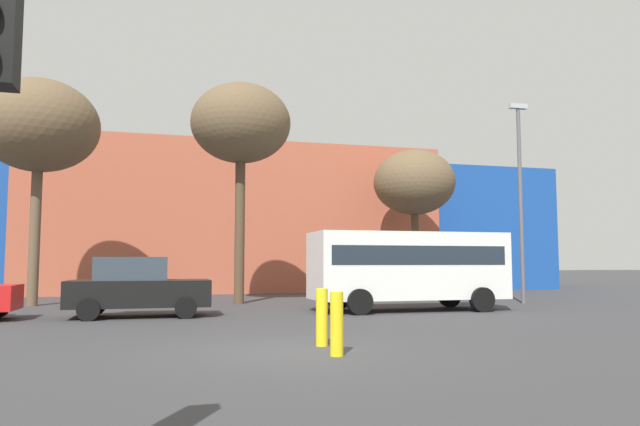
# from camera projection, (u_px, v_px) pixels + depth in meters

# --- Properties ---
(ground_plane) EXTENTS (200.00, 200.00, 0.00)m
(ground_plane) POSITION_uv_depth(u_px,v_px,m) (292.00, 351.00, 11.13)
(ground_plane) COLOR #38383A
(building_backdrop) EXTENTS (40.14, 10.33, 10.40)m
(building_backdrop) POSITION_uv_depth(u_px,v_px,m) (233.00, 223.00, 36.49)
(building_backdrop) COLOR #B2563D
(building_backdrop) RESTS_ON ground_plane
(parked_car_2) EXTENTS (4.26, 2.09, 1.85)m
(parked_car_2) POSITION_uv_depth(u_px,v_px,m) (137.00, 287.00, 18.13)
(parked_car_2) COLOR black
(parked_car_2) RESTS_ON ground_plane
(white_bus) EXTENTS (6.80, 2.62, 2.72)m
(white_bus) POSITION_uv_depth(u_px,v_px,m) (408.00, 264.00, 20.57)
(white_bus) COLOR white
(white_bus) RESTS_ON ground_plane
(bare_tree_0) EXTENTS (4.17, 4.17, 9.17)m
(bare_tree_0) POSITION_uv_depth(u_px,v_px,m) (241.00, 125.00, 24.55)
(bare_tree_0) COLOR brown
(bare_tree_0) RESTS_ON ground_plane
(bare_tree_1) EXTENTS (4.27, 4.27, 7.59)m
(bare_tree_1) POSITION_uv_depth(u_px,v_px,m) (414.00, 183.00, 30.75)
(bare_tree_1) COLOR brown
(bare_tree_1) RESTS_ON ground_plane
(bare_tree_2) EXTENTS (4.63, 4.63, 8.97)m
(bare_tree_2) POSITION_uv_depth(u_px,v_px,m) (39.00, 127.00, 23.29)
(bare_tree_2) COLOR brown
(bare_tree_2) RESTS_ON ground_plane
(bollard_yellow_0) EXTENTS (0.24, 0.24, 1.15)m
(bollard_yellow_0) POSITION_uv_depth(u_px,v_px,m) (337.00, 324.00, 10.57)
(bollard_yellow_0) COLOR yellow
(bollard_yellow_0) RESTS_ON ground_plane
(bollard_yellow_1) EXTENTS (0.24, 0.24, 1.15)m
(bollard_yellow_1) POSITION_uv_depth(u_px,v_px,m) (322.00, 317.00, 11.83)
(bollard_yellow_1) COLOR yellow
(bollard_yellow_1) RESTS_ON ground_plane
(street_lamp) EXTENTS (0.80, 0.24, 8.33)m
(street_lamp) POSITION_uv_depth(u_px,v_px,m) (520.00, 190.00, 24.33)
(street_lamp) COLOR #59595E
(street_lamp) RESTS_ON ground_plane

